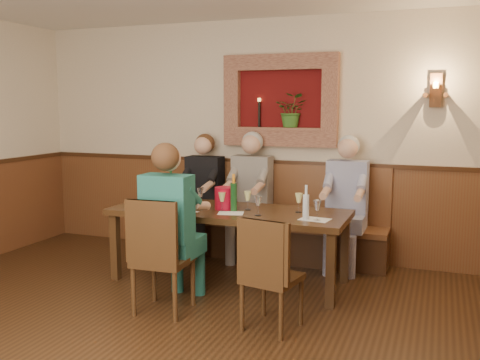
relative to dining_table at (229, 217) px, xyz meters
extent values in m
plane|color=black|center=(0.00, -1.85, -0.68)|extent=(6.00, 6.00, 0.00)
cube|color=beige|center=(0.00, 1.15, 0.72)|extent=(6.00, 0.04, 2.80)
cube|color=brown|center=(0.00, 1.13, -0.13)|extent=(6.00, 0.04, 1.10)
cube|color=#381E0F|center=(0.00, 1.13, 0.45)|extent=(6.02, 0.06, 0.05)
cube|color=#540C0C|center=(0.20, 1.13, 1.17)|extent=(1.00, 0.02, 0.70)
cube|color=#A46F53|center=(0.20, 1.09, 1.61)|extent=(1.36, 0.12, 0.18)
cube|color=#A46F53|center=(0.20, 1.09, 0.73)|extent=(1.36, 0.12, 0.18)
cube|color=#A46F53|center=(-0.39, 1.09, 1.17)|extent=(0.18, 0.12, 0.70)
cube|color=#A46F53|center=(0.79, 1.09, 1.17)|extent=(0.18, 0.12, 0.70)
cube|color=#A46F53|center=(0.20, 1.09, 0.84)|extent=(1.00, 0.14, 0.04)
imported|color=#336322|center=(0.35, 1.09, 1.06)|extent=(0.35, 0.30, 0.39)
cylinder|color=black|center=(-0.05, 1.09, 1.01)|extent=(0.03, 0.03, 0.30)
cylinder|color=#FFBF59|center=(-0.05, 1.09, 1.18)|extent=(0.04, 0.04, 0.04)
cube|color=brown|center=(1.90, 1.10, 1.27)|extent=(0.12, 0.08, 0.35)
cylinder|color=brown|center=(1.80, 1.03, 1.22)|extent=(0.05, 0.18, 0.05)
cylinder|color=brown|center=(2.00, 1.03, 1.22)|extent=(0.05, 0.18, 0.05)
cylinder|color=#FFBF59|center=(1.90, 0.97, 1.32)|extent=(0.06, 0.06, 0.06)
cube|color=#33200F|center=(0.00, 0.00, 0.04)|extent=(2.40, 0.90, 0.06)
cube|color=#33200F|center=(-1.12, -0.37, -0.33)|extent=(0.08, 0.08, 0.69)
cube|color=#33200F|center=(1.12, -0.37, -0.33)|extent=(0.08, 0.08, 0.69)
cube|color=#33200F|center=(-1.12, 0.37, -0.33)|extent=(0.08, 0.08, 0.69)
cube|color=#33200F|center=(1.12, 0.37, -0.33)|extent=(0.08, 0.08, 0.69)
cube|color=#381E0F|center=(0.00, 0.91, -0.48)|extent=(3.00, 0.40, 0.40)
cube|color=brown|center=(0.00, 0.91, -0.26)|extent=(3.00, 0.45, 0.06)
cube|color=brown|center=(0.00, 1.10, 0.10)|extent=(3.00, 0.06, 0.66)
cube|color=#33200F|center=(-0.24, -0.95, -0.46)|extent=(0.45, 0.45, 0.43)
cube|color=#33200F|center=(-0.24, -0.95, -0.22)|extent=(0.48, 0.48, 0.05)
cube|color=#33200F|center=(-0.22, -1.16, 0.08)|extent=(0.45, 0.07, 0.54)
cube|color=#33200F|center=(0.76, -0.96, -0.48)|extent=(0.46, 0.46, 0.39)
cube|color=#33200F|center=(0.76, -0.96, -0.26)|extent=(0.48, 0.48, 0.05)
cube|color=#33200F|center=(0.72, -1.15, 0.01)|extent=(0.41, 0.12, 0.49)
cube|color=black|center=(-0.69, 0.76, -0.45)|extent=(0.43, 0.45, 0.45)
cube|color=black|center=(-0.69, 0.93, 0.22)|extent=(0.43, 0.23, 0.57)
sphere|color=#D8A384|center=(-0.69, 0.89, 0.64)|extent=(0.22, 0.22, 0.22)
sphere|color=#4C2D19|center=(-0.69, 0.94, 0.66)|extent=(0.24, 0.24, 0.24)
cube|color=#56504E|center=(-0.08, 0.75, -0.45)|extent=(0.45, 0.47, 0.45)
cube|color=#56504E|center=(-0.08, 0.93, 0.24)|extent=(0.45, 0.24, 0.59)
sphere|color=#D8A384|center=(-0.08, 0.89, 0.67)|extent=(0.22, 0.22, 0.22)
sphere|color=#B2B2B2|center=(-0.08, 0.94, 0.70)|extent=(0.25, 0.25, 0.25)
cube|color=navy|center=(1.03, 0.75, -0.45)|extent=(0.44, 0.46, 0.45)
cube|color=navy|center=(1.03, 0.93, 0.23)|extent=(0.44, 0.23, 0.58)
sphere|color=#D8A384|center=(1.03, 0.89, 0.66)|extent=(0.22, 0.22, 0.22)
sphere|color=#B2B2B2|center=(1.03, 0.94, 0.68)|extent=(0.24, 0.24, 0.24)
cube|color=#194A59|center=(-0.24, -0.69, -0.45)|extent=(0.44, 0.46, 0.45)
cube|color=#194A59|center=(-0.24, -0.87, 0.23)|extent=(0.44, 0.23, 0.58)
sphere|color=#D8A384|center=(-0.24, -0.83, 0.66)|extent=(0.22, 0.22, 0.22)
sphere|color=#4C2D19|center=(-0.24, -0.88, 0.68)|extent=(0.24, 0.24, 0.24)
cylinder|color=red|center=(-0.05, 0.00, 0.19)|extent=(0.21, 0.21, 0.22)
cylinder|color=#19471E|center=(0.07, -0.06, 0.22)|extent=(0.09, 0.09, 0.28)
cylinder|color=orange|center=(0.07, -0.06, 0.40)|extent=(0.04, 0.04, 0.09)
cylinder|color=#19471E|center=(-0.72, 0.11, 0.21)|extent=(0.08, 0.08, 0.27)
cylinder|color=#19471E|center=(-0.72, 0.11, 0.39)|extent=(0.03, 0.03, 0.09)
cylinder|color=silver|center=(0.85, -0.22, 0.19)|extent=(0.06, 0.06, 0.24)
cylinder|color=silver|center=(0.85, -0.22, 0.36)|extent=(0.03, 0.03, 0.09)
cube|color=white|center=(-0.95, -0.12, 0.08)|extent=(0.29, 0.23, 0.00)
cube|color=white|center=(0.09, -0.17, 0.08)|extent=(0.29, 0.24, 0.00)
cube|color=white|center=(0.92, -0.16, 0.08)|extent=(0.30, 0.23, 0.00)
cube|color=white|center=(-0.37, -0.26, 0.08)|extent=(0.29, 0.26, 0.00)
camera|label=1|loc=(1.98, -4.93, 1.13)|focal=40.00mm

